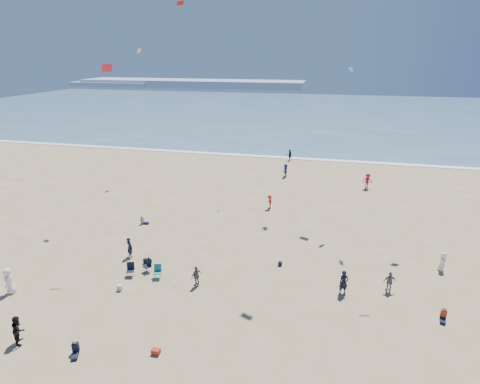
# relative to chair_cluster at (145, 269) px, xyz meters

# --- Properties ---
(ocean) EXTENTS (220.00, 100.00, 0.06)m
(ocean) POSITION_rel_chair_cluster_xyz_m (5.51, 84.85, -0.47)
(ocean) COLOR #476B84
(ocean) RESTS_ON ground
(surf_line) EXTENTS (220.00, 1.20, 0.08)m
(surf_line) POSITION_rel_chair_cluster_xyz_m (5.51, 34.85, -0.46)
(surf_line) COLOR white
(surf_line) RESTS_ON ground
(headland_far) EXTENTS (110.00, 20.00, 3.20)m
(headland_far) POSITION_rel_chair_cluster_xyz_m (-54.49, 159.85, 1.10)
(headland_far) COLOR #7A8EA8
(headland_far) RESTS_ON ground
(headland_near) EXTENTS (40.00, 14.00, 2.00)m
(headland_near) POSITION_rel_chair_cluster_xyz_m (-94.49, 154.85, 0.50)
(headland_near) COLOR #7A8EA8
(headland_near) RESTS_ON ground
(standing_flyers) EXTENTS (32.39, 49.23, 1.91)m
(standing_flyers) POSITION_rel_chair_cluster_xyz_m (8.85, 6.42, 0.35)
(standing_flyers) COLOR navy
(standing_flyers) RESTS_ON ground
(seated_group) EXTENTS (24.73, 21.58, 0.84)m
(seated_group) POSITION_rel_chair_cluster_xyz_m (8.01, -4.56, -0.08)
(seated_group) COLOR silver
(seated_group) RESTS_ON ground
(chair_cluster) EXTENTS (2.75, 1.59, 1.00)m
(chair_cluster) POSITION_rel_chair_cluster_xyz_m (0.00, 0.00, 0.00)
(chair_cluster) COLOR black
(chair_cluster) RESTS_ON ground
(white_tote) EXTENTS (0.35, 0.20, 0.40)m
(white_tote) POSITION_rel_chair_cluster_xyz_m (-0.84, -2.08, -0.30)
(white_tote) COLOR silver
(white_tote) RESTS_ON ground
(black_backpack) EXTENTS (0.30, 0.22, 0.38)m
(black_backpack) POSITION_rel_chair_cluster_xyz_m (-0.74, 1.53, -0.31)
(black_backpack) COLOR black
(black_backpack) RESTS_ON ground
(cooler) EXTENTS (0.45, 0.30, 0.30)m
(cooler) POSITION_rel_chair_cluster_xyz_m (4.00, -6.82, -0.35)
(cooler) COLOR red
(cooler) RESTS_ON ground
(navy_bag) EXTENTS (0.28, 0.18, 0.34)m
(navy_bag) POSITION_rel_chair_cluster_xyz_m (9.31, 3.49, -0.33)
(navy_bag) COLOR black
(navy_bag) RESTS_ON ground
(kites_aloft) EXTENTS (39.50, 39.21, 29.14)m
(kites_aloft) POSITION_rel_chair_cluster_xyz_m (15.53, 4.33, 14.39)
(kites_aloft) COLOR white
(kites_aloft) RESTS_ON ground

